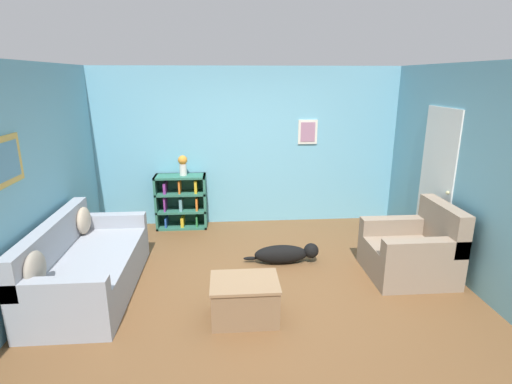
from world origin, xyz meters
TOP-DOWN VIEW (x-y plane):
  - ground_plane at (0.00, 0.00)m, footprint 14.00×14.00m
  - wall_back at (0.00, 2.25)m, footprint 5.60×0.13m
  - wall_left at (-2.55, -0.00)m, footprint 0.13×5.00m
  - wall_right at (2.55, 0.02)m, footprint 0.16×5.00m
  - couch at (-2.01, -0.02)m, footprint 0.94×1.99m
  - bookshelf at (-1.11, 2.03)m, footprint 0.82×0.35m
  - recliner_chair at (1.96, 0.07)m, footprint 0.98×0.94m
  - coffee_table at (-0.20, -0.71)m, footprint 0.70×0.53m
  - dog at (0.41, 0.53)m, footprint 1.02×0.23m
  - vase at (-1.06, 2.00)m, footprint 0.15×0.15m

SIDE VIEW (x-z plane):
  - ground_plane at x=0.00m, z-range 0.00..0.00m
  - dog at x=0.41m, z-range 0.00..0.27m
  - coffee_table at x=-0.20m, z-range 0.01..0.44m
  - couch at x=-2.01m, z-range -0.12..0.74m
  - recliner_chair at x=1.96m, z-range -0.14..0.80m
  - bookshelf at x=-1.11m, z-range 0.00..0.89m
  - vase at x=-1.06m, z-range 0.91..1.24m
  - wall_right at x=2.55m, z-range -0.01..2.59m
  - wall_back at x=0.00m, z-range 0.00..2.60m
  - wall_left at x=-2.55m, z-range 0.00..2.60m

